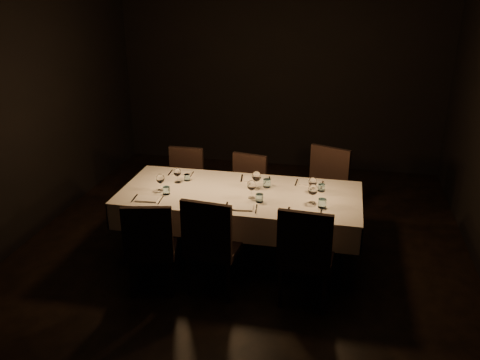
% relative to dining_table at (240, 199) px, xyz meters
% --- Properties ---
extents(room, '(5.01, 6.01, 3.01)m').
position_rel_dining_table_xyz_m(room, '(0.00, 0.00, 0.81)').
color(room, black).
rests_on(room, ground).
extents(dining_table, '(2.52, 1.12, 0.76)m').
position_rel_dining_table_xyz_m(dining_table, '(0.00, 0.00, 0.00)').
color(dining_table, black).
rests_on(dining_table, ground).
extents(chair_near_left, '(0.55, 0.55, 0.96)m').
position_rel_dining_table_xyz_m(chair_near_left, '(-0.69, -0.83, -0.16)').
color(chair_near_left, black).
rests_on(chair_near_left, ground).
extents(place_setting_near_left, '(0.33, 0.41, 0.18)m').
position_rel_dining_table_xyz_m(place_setting_near_left, '(-0.83, -0.22, 0.15)').
color(place_setting_near_left, silver).
rests_on(place_setting_near_left, dining_table).
extents(chair_near_center, '(0.53, 0.53, 1.01)m').
position_rel_dining_table_xyz_m(chair_near_center, '(-0.12, -0.73, -0.14)').
color(chair_near_center, black).
rests_on(chair_near_center, ground).
extents(place_setting_near_center, '(0.36, 0.41, 0.19)m').
position_rel_dining_table_xyz_m(place_setting_near_center, '(0.15, -0.22, 0.15)').
color(place_setting_near_center, silver).
rests_on(place_setting_near_center, dining_table).
extents(chair_near_right, '(0.52, 0.52, 1.01)m').
position_rel_dining_table_xyz_m(chair_near_right, '(0.76, -0.74, -0.14)').
color(chair_near_right, black).
rests_on(chair_near_right, ground).
extents(place_setting_near_right, '(0.36, 0.42, 0.20)m').
position_rel_dining_table_xyz_m(place_setting_near_right, '(0.77, -0.22, 0.15)').
color(place_setting_near_right, silver).
rests_on(place_setting_near_right, dining_table).
extents(chair_far_left, '(0.43, 0.43, 0.90)m').
position_rel_dining_table_xyz_m(chair_far_left, '(-0.88, 0.81, -0.19)').
color(chair_far_left, black).
rests_on(chair_far_left, ground).
extents(place_setting_far_left, '(0.31, 0.39, 0.17)m').
position_rel_dining_table_xyz_m(place_setting_far_left, '(-0.72, 0.22, 0.14)').
color(place_setting_far_left, silver).
rests_on(place_setting_far_left, dining_table).
extents(chair_far_center, '(0.50, 0.50, 0.89)m').
position_rel_dining_table_xyz_m(chair_far_center, '(-0.08, 0.74, -0.19)').
color(chair_far_center, black).
rests_on(chair_far_center, ground).
extents(place_setting_far_center, '(0.38, 0.42, 0.20)m').
position_rel_dining_table_xyz_m(place_setting_far_center, '(0.16, 0.22, 0.15)').
color(place_setting_far_center, silver).
rests_on(place_setting_far_center, dining_table).
extents(chair_far_right, '(0.63, 0.63, 1.02)m').
position_rel_dining_table_xyz_m(chair_far_right, '(0.85, 0.80, -0.13)').
color(chair_far_right, black).
rests_on(chair_far_right, ground).
extents(place_setting_far_right, '(0.33, 0.41, 0.18)m').
position_rel_dining_table_xyz_m(place_setting_far_right, '(0.75, 0.22, 0.15)').
color(place_setting_far_right, silver).
rests_on(place_setting_far_right, dining_table).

